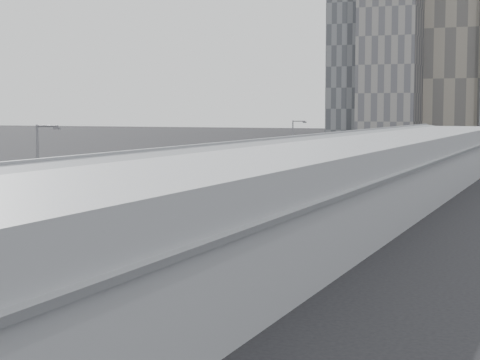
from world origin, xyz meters
The scene contains 19 objects.
sidewalk centered at (9.00, 55.00, 0.06)m, with size 10.00×170.00×0.12m, color gray.
lane_line centered at (-1.50, 55.00, 0.01)m, with size 0.12×160.00×0.02m, color gold.
depot centered at (12.99, 55.00, 3.51)m, with size 12.45×160.40×7.20m.
bus_2 centered at (1.65, 32.75, 1.70)m, with size 3.86×13.98×4.04m.
bus_3 centered at (2.56, 48.80, 1.65)m, with size 3.24×13.46×3.91m.
bus_4 centered at (2.44, 61.09, 1.56)m, with size 3.80×12.80×3.69m.
bus_5 centered at (2.49, 74.41, 1.59)m, with size 2.88×12.92×3.77m.
bus_6 centered at (2.08, 90.09, 1.51)m, with size 3.57×12.46×3.59m.
bus_7 centered at (1.88, 103.41, 1.57)m, with size 3.15×12.84×3.72m.
bus_8 centered at (2.34, 118.80, 1.66)m, with size 3.71×13.61×3.93m.
tree_1 centered at (6.20, 28.22, 3.66)m, with size 1.21×1.21×4.39m.
tree_2 centered at (5.58, 55.27, 3.43)m, with size 2.45×2.45×4.67m.
tree_3 centered at (6.25, 77.87, 2.86)m, with size 1.10×1.10×3.51m.
tree_4 centered at (6.07, 100.89, 3.71)m, with size 1.46×1.46×4.51m.
tree_5 centered at (5.84, 125.65, 3.19)m, with size 1.92×1.92×4.17m.
street_lamp_near centered at (-3.91, 40.77, 4.95)m, with size 2.04×0.22×8.53m.
street_lamp_far centered at (-4.65, 98.63, 4.74)m, with size 2.04×0.22×8.13m.
shipping_container centered at (-6.12, 113.47, 1.23)m, with size 2.31×6.32×2.46m, color #113A21.
suv centered at (-5.08, 123.29, 0.87)m, with size 2.89×6.27×1.74m, color black.
Camera 1 is at (31.29, -6.19, 9.56)m, focal length 60.00 mm.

